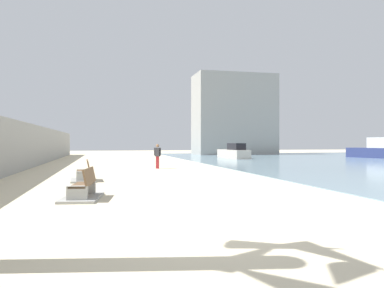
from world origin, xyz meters
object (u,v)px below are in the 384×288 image
at_px(person_walking, 157,154).
at_px(boat_far_left, 376,150).
at_px(boat_distant, 234,152).
at_px(bench_far, 84,176).
at_px(bench_near, 83,192).

height_order(person_walking, boat_far_left, boat_far_left).
relative_size(boat_distant, boat_far_left, 1.02).
height_order(bench_far, boat_far_left, boat_far_left).
xyz_separation_m(bench_far, boat_distant, (15.15, 21.80, 0.44)).
height_order(boat_distant, boat_far_left, boat_far_left).
xyz_separation_m(bench_far, boat_far_left, (31.34, 18.75, 0.66)).
xyz_separation_m(bench_near, boat_distant, (14.88, 27.62, 0.44)).
xyz_separation_m(bench_near, person_walking, (4.22, 13.23, 0.75)).
xyz_separation_m(person_walking, boat_distant, (10.66, 14.39, -0.31)).
relative_size(bench_near, person_walking, 1.32).
relative_size(bench_near, boat_distant, 0.34).
xyz_separation_m(person_walking, boat_far_left, (26.85, 11.34, -0.09)).
distance_m(bench_far, boat_far_left, 36.53).
distance_m(bench_far, boat_distant, 26.56).
bearing_deg(boat_far_left, boat_distant, 169.32).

